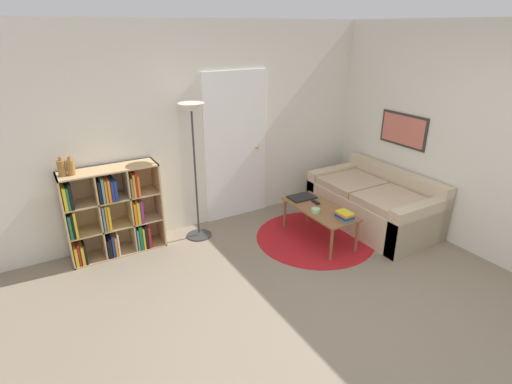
# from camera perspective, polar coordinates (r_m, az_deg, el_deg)

# --- Properties ---
(ground_plane) EXTENTS (14.00, 14.00, 0.00)m
(ground_plane) POSITION_cam_1_polar(r_m,az_deg,el_deg) (3.84, 12.67, -19.01)
(ground_plane) COLOR gray
(wall_back) EXTENTS (7.46, 0.11, 2.60)m
(wall_back) POSITION_cam_1_polar(r_m,az_deg,el_deg) (5.25, -5.90, 9.00)
(wall_back) COLOR silver
(wall_back) RESTS_ON ground_plane
(wall_right) EXTENTS (0.08, 5.63, 2.60)m
(wall_right) POSITION_cam_1_polar(r_m,az_deg,el_deg) (5.60, 22.00, 8.48)
(wall_right) COLOR silver
(wall_right) RESTS_ON ground_plane
(rug) EXTENTS (1.50, 1.50, 0.01)m
(rug) POSITION_cam_1_polar(r_m,az_deg,el_deg) (5.21, 8.40, -6.42)
(rug) COLOR #B2191E
(rug) RESTS_ON ground_plane
(bookshelf) EXTENTS (1.07, 0.34, 1.06)m
(bookshelf) POSITION_cam_1_polar(r_m,az_deg,el_deg) (4.92, -19.92, -2.86)
(bookshelf) COLOR tan
(bookshelf) RESTS_ON ground_plane
(floor_lamp) EXTENTS (0.32, 0.32, 1.71)m
(floor_lamp) POSITION_cam_1_polar(r_m,az_deg,el_deg) (4.76, -9.03, 8.55)
(floor_lamp) COLOR #333333
(floor_lamp) RESTS_ON ground_plane
(couch) EXTENTS (0.94, 1.68, 0.73)m
(couch) POSITION_cam_1_polar(r_m,az_deg,el_deg) (5.65, 16.66, -1.65)
(couch) COLOR #CCB793
(couch) RESTS_ON ground_plane
(coffee_table) EXTENTS (0.47, 1.03, 0.43)m
(coffee_table) POSITION_cam_1_polar(r_m,az_deg,el_deg) (5.02, 9.06, -2.76)
(coffee_table) COLOR brown
(coffee_table) RESTS_ON ground_plane
(laptop) EXTENTS (0.34, 0.24, 0.02)m
(laptop) POSITION_cam_1_polar(r_m,az_deg,el_deg) (5.26, 6.58, -0.74)
(laptop) COLOR black
(laptop) RESTS_ON coffee_table
(bowl) EXTENTS (0.11, 0.11, 0.05)m
(bowl) POSITION_cam_1_polar(r_m,az_deg,el_deg) (4.87, 8.50, -2.62)
(bowl) COLOR #9ED193
(bowl) RESTS_ON coffee_table
(book_stack_on_table) EXTENTS (0.15, 0.20, 0.09)m
(book_stack_on_table) POSITION_cam_1_polar(r_m,az_deg,el_deg) (4.76, 12.54, -3.29)
(book_stack_on_table) COLOR teal
(book_stack_on_table) RESTS_ON coffee_table
(remote) EXTENTS (0.05, 0.14, 0.02)m
(remote) POSITION_cam_1_polar(r_m,az_deg,el_deg) (5.13, 8.49, -1.43)
(remote) COLOR black
(remote) RESTS_ON coffee_table
(bottle_left) EXTENTS (0.08, 0.08, 0.21)m
(bottle_left) POSITION_cam_1_polar(r_m,az_deg,el_deg) (4.64, -26.02, 3.11)
(bottle_left) COLOR olive
(bottle_left) RESTS_ON bookshelf
(bottle_middle) EXTENTS (0.08, 0.08, 0.20)m
(bottle_middle) POSITION_cam_1_polar(r_m,az_deg,el_deg) (4.63, -24.96, 3.24)
(bottle_middle) COLOR olive
(bottle_middle) RESTS_ON bookshelf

